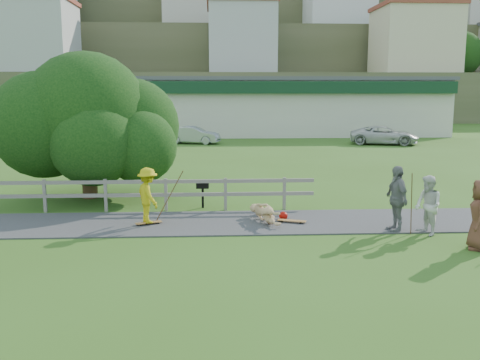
{
  "coord_description": "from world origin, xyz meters",
  "views": [
    {
      "loc": [
        -0.45,
        -14.39,
        4.04
      ],
      "look_at": [
        0.42,
        2.0,
        1.25
      ],
      "focal_mm": 40.0,
      "sensor_mm": 36.0,
      "label": 1
    }
  ],
  "objects_px": {
    "skater_rider": "(148,199)",
    "car_silver": "(193,135)",
    "skater_fallen": "(265,213)",
    "spectator_b": "(396,199)",
    "spectator_c": "(480,215)",
    "spectator_a": "(428,206)",
    "bbq": "(203,195)",
    "car_white": "(384,135)",
    "tree": "(88,139)"
  },
  "relations": [
    {
      "from": "skater_rider",
      "to": "car_white",
      "type": "xyz_separation_m",
      "value": [
        14.68,
        23.19,
        -0.14
      ]
    },
    {
      "from": "spectator_a",
      "to": "tree",
      "type": "distance_m",
      "value": 12.18
    },
    {
      "from": "spectator_a",
      "to": "car_silver",
      "type": "bearing_deg",
      "value": -175.93
    },
    {
      "from": "skater_rider",
      "to": "tree",
      "type": "height_order",
      "value": "tree"
    },
    {
      "from": "tree",
      "to": "bbq",
      "type": "bearing_deg",
      "value": -24.81
    },
    {
      "from": "spectator_c",
      "to": "spectator_b",
      "type": "bearing_deg",
      "value": -115.92
    },
    {
      "from": "skater_fallen",
      "to": "car_silver",
      "type": "distance_m",
      "value": 24.58
    },
    {
      "from": "spectator_a",
      "to": "car_white",
      "type": "bearing_deg",
      "value": 152.84
    },
    {
      "from": "car_silver",
      "to": "bbq",
      "type": "xyz_separation_m",
      "value": [
        1.06,
        -22.12,
        -0.2
      ]
    },
    {
      "from": "car_silver",
      "to": "bbq",
      "type": "height_order",
      "value": "car_silver"
    },
    {
      "from": "car_white",
      "to": "tree",
      "type": "relative_size",
      "value": 0.67
    },
    {
      "from": "spectator_a",
      "to": "bbq",
      "type": "bearing_deg",
      "value": -132.98
    },
    {
      "from": "spectator_a",
      "to": "skater_rider",
      "type": "bearing_deg",
      "value": -112.27
    },
    {
      "from": "car_white",
      "to": "skater_rider",
      "type": "bearing_deg",
      "value": 163.79
    },
    {
      "from": "car_white",
      "to": "bbq",
      "type": "bearing_deg",
      "value": 163.96
    },
    {
      "from": "skater_rider",
      "to": "spectator_b",
      "type": "height_order",
      "value": "spectator_b"
    },
    {
      "from": "spectator_b",
      "to": "bbq",
      "type": "xyz_separation_m",
      "value": [
        -5.58,
        3.42,
        -0.5
      ]
    },
    {
      "from": "skater_fallen",
      "to": "spectator_c",
      "type": "xyz_separation_m",
      "value": [
        5.17,
        -2.98,
        0.59
      ]
    },
    {
      "from": "skater_rider",
      "to": "car_white",
      "type": "height_order",
      "value": "skater_rider"
    },
    {
      "from": "skater_rider",
      "to": "spectator_c",
      "type": "xyz_separation_m",
      "value": [
        8.7,
        -2.88,
        0.08
      ]
    },
    {
      "from": "tree",
      "to": "bbq",
      "type": "xyz_separation_m",
      "value": [
        4.27,
        -1.98,
        -1.76
      ]
    },
    {
      "from": "car_silver",
      "to": "car_white",
      "type": "relative_size",
      "value": 0.81
    },
    {
      "from": "skater_rider",
      "to": "bbq",
      "type": "xyz_separation_m",
      "value": [
        1.59,
        2.37,
        -0.37
      ]
    },
    {
      "from": "skater_fallen",
      "to": "spectator_a",
      "type": "xyz_separation_m",
      "value": [
        4.4,
        -1.56,
        0.53
      ]
    },
    {
      "from": "skater_rider",
      "to": "spectator_a",
      "type": "xyz_separation_m",
      "value": [
        7.93,
        -1.46,
        0.01
      ]
    },
    {
      "from": "skater_rider",
      "to": "spectator_a",
      "type": "height_order",
      "value": "spectator_a"
    },
    {
      "from": "spectator_a",
      "to": "spectator_b",
      "type": "bearing_deg",
      "value": -130.3
    },
    {
      "from": "spectator_b",
      "to": "car_silver",
      "type": "bearing_deg",
      "value": -172.46
    },
    {
      "from": "spectator_b",
      "to": "spectator_c",
      "type": "distance_m",
      "value": 2.39
    },
    {
      "from": "spectator_a",
      "to": "tree",
      "type": "bearing_deg",
      "value": -130.52
    },
    {
      "from": "spectator_a",
      "to": "tree",
      "type": "height_order",
      "value": "tree"
    },
    {
      "from": "car_silver",
      "to": "tree",
      "type": "relative_size",
      "value": 0.54
    },
    {
      "from": "car_silver",
      "to": "skater_fallen",
      "type": "bearing_deg",
      "value": -159.16
    },
    {
      "from": "skater_fallen",
      "to": "bbq",
      "type": "bearing_deg",
      "value": 112.39
    },
    {
      "from": "car_white",
      "to": "spectator_b",
      "type": "bearing_deg",
      "value": 178.9
    },
    {
      "from": "skater_rider",
      "to": "spectator_b",
      "type": "relative_size",
      "value": 0.87
    },
    {
      "from": "spectator_a",
      "to": "spectator_c",
      "type": "relative_size",
      "value": 0.93
    },
    {
      "from": "skater_rider",
      "to": "car_silver",
      "type": "relative_size",
      "value": 0.42
    },
    {
      "from": "bbq",
      "to": "spectator_a",
      "type": "bearing_deg",
      "value": -28.69
    },
    {
      "from": "car_silver",
      "to": "skater_rider",
      "type": "bearing_deg",
      "value": -167.41
    },
    {
      "from": "spectator_c",
      "to": "car_white",
      "type": "height_order",
      "value": "spectator_c"
    },
    {
      "from": "car_silver",
      "to": "tree",
      "type": "xyz_separation_m",
      "value": [
        -3.22,
        -20.15,
        1.56
      ]
    },
    {
      "from": "skater_rider",
      "to": "spectator_b",
      "type": "bearing_deg",
      "value": -127.17
    },
    {
      "from": "skater_rider",
      "to": "spectator_b",
      "type": "xyz_separation_m",
      "value": [
        7.17,
        -1.05,
        0.13
      ]
    },
    {
      "from": "skater_fallen",
      "to": "bbq",
      "type": "relative_size",
      "value": 1.87
    },
    {
      "from": "car_silver",
      "to": "car_white",
      "type": "height_order",
      "value": "car_white"
    },
    {
      "from": "spectator_c",
      "to": "tree",
      "type": "distance_m",
      "value": 13.55
    },
    {
      "from": "tree",
      "to": "spectator_c",
      "type": "bearing_deg",
      "value": -32.42
    },
    {
      "from": "skater_fallen",
      "to": "spectator_b",
      "type": "xyz_separation_m",
      "value": [
        3.64,
        -1.15,
        0.64
      ]
    },
    {
      "from": "skater_fallen",
      "to": "spectator_c",
      "type": "height_order",
      "value": "spectator_c"
    }
  ]
}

